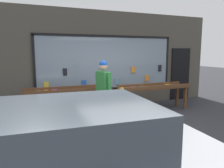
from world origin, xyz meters
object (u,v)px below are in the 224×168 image
object	(u,v)px
display_table_right	(154,89)
parked_car	(47,167)
person_browsing	(103,86)
small_dog	(124,114)
display_table_left	(68,94)

from	to	relation	value
display_table_right	parked_car	world-z (taller)	parked_car
display_table_right	person_browsing	world-z (taller)	person_browsing
small_dog	parked_car	bearing A→B (deg)	121.50
person_browsing	parked_car	distance (m)	3.74
display_table_left	person_browsing	bearing A→B (deg)	-34.26
person_browsing	parked_car	xyz separation A→B (m)	(-1.86, -3.23, -0.29)
person_browsing	parked_car	bearing A→B (deg)	138.88
display_table_right	person_browsing	xyz separation A→B (m)	(-2.03, -0.58, 0.32)
display_table_left	parked_car	distance (m)	3.94
display_table_left	small_dog	world-z (taller)	display_table_left
display_table_right	small_dog	bearing A→B (deg)	-150.41
display_table_left	small_dog	xyz separation A→B (m)	(1.37, -0.86, -0.50)
person_browsing	display_table_left	bearing A→B (deg)	44.52
display_table_left	parked_car	world-z (taller)	parked_car
display_table_right	parked_car	bearing A→B (deg)	-135.54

